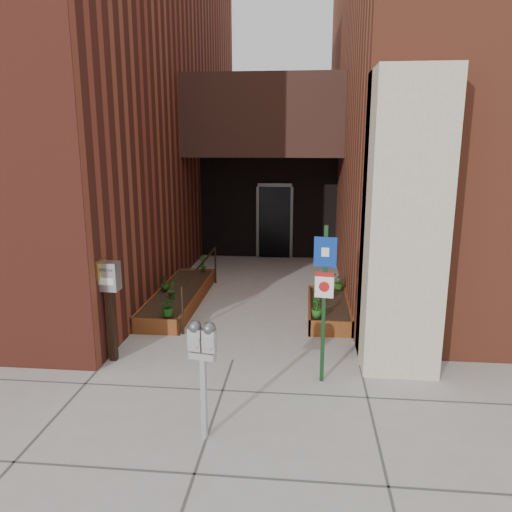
# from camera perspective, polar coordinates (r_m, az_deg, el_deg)

# --- Properties ---
(ground) EXTENTS (80.00, 80.00, 0.00)m
(ground) POSITION_cam_1_polar(r_m,az_deg,el_deg) (8.13, -2.68, -11.80)
(ground) COLOR #9E9991
(ground) RESTS_ON ground
(architecture) EXTENTS (20.00, 14.60, 10.00)m
(architecture) POSITION_cam_1_polar(r_m,az_deg,el_deg) (14.32, 0.57, 19.37)
(architecture) COLOR maroon
(architecture) RESTS_ON ground
(planter_left) EXTENTS (0.90, 3.60, 0.30)m
(planter_left) POSITION_cam_1_polar(r_m,az_deg,el_deg) (10.84, -8.75, -4.69)
(planter_left) COLOR brown
(planter_left) RESTS_ON ground
(planter_right) EXTENTS (0.80, 2.20, 0.30)m
(planter_right) POSITION_cam_1_polar(r_m,az_deg,el_deg) (10.05, 8.28, -6.11)
(planter_right) COLOR brown
(planter_right) RESTS_ON ground
(handrail) EXTENTS (0.04, 3.34, 0.90)m
(handrail) POSITION_cam_1_polar(r_m,az_deg,el_deg) (10.51, -6.30, -1.70)
(handrail) COLOR black
(handrail) RESTS_ON ground
(parking_meter) EXTENTS (0.34, 0.18, 1.46)m
(parking_meter) POSITION_cam_1_polar(r_m,az_deg,el_deg) (5.75, -6.13, -10.49)
(parking_meter) COLOR #B6B6B8
(parking_meter) RESTS_ON ground
(sign_post) EXTENTS (0.31, 0.10, 2.30)m
(sign_post) POSITION_cam_1_polar(r_m,az_deg,el_deg) (7.02, 7.81, -3.66)
(sign_post) COLOR #123316
(sign_post) RESTS_ON ground
(payment_dropbox) EXTENTS (0.33, 0.25, 1.61)m
(payment_dropbox) POSITION_cam_1_polar(r_m,az_deg,el_deg) (8.05, -16.40, -3.76)
(payment_dropbox) COLOR black
(payment_dropbox) RESTS_ON ground
(shrub_left_a) EXTENTS (0.44, 0.44, 0.38)m
(shrub_left_a) POSITION_cam_1_polar(r_m,az_deg,el_deg) (9.21, -9.95, -5.63)
(shrub_left_a) COLOR #1F5718
(shrub_left_a) RESTS_ON planter_left
(shrub_left_b) EXTENTS (0.20, 0.20, 0.32)m
(shrub_left_b) POSITION_cam_1_polar(r_m,az_deg,el_deg) (10.29, -9.66, -3.80)
(shrub_left_b) COLOR #285D1A
(shrub_left_b) RESTS_ON planter_left
(shrub_left_c) EXTENTS (0.24, 0.24, 0.32)m
(shrub_left_c) POSITION_cam_1_polar(r_m,az_deg,el_deg) (10.79, -10.41, -3.02)
(shrub_left_c) COLOR #215117
(shrub_left_c) RESTS_ON planter_left
(shrub_left_d) EXTENTS (0.30, 0.30, 0.41)m
(shrub_left_d) POSITION_cam_1_polar(r_m,az_deg,el_deg) (12.20, -6.07, -0.79)
(shrub_left_d) COLOR #275E1A
(shrub_left_d) RESTS_ON planter_left
(shrub_right_a) EXTENTS (0.21, 0.21, 0.38)m
(shrub_right_a) POSITION_cam_1_polar(r_m,az_deg,el_deg) (9.08, 7.00, -5.83)
(shrub_right_a) COLOR #235D1A
(shrub_right_a) RESTS_ON planter_right
(shrub_right_b) EXTENTS (0.27, 0.27, 0.36)m
(shrub_right_b) POSITION_cam_1_polar(r_m,az_deg,el_deg) (9.72, 6.93, -4.58)
(shrub_right_b) COLOR #17531A
(shrub_right_b) RESTS_ON planter_right
(shrub_right_c) EXTENTS (0.41, 0.41, 0.33)m
(shrub_right_c) POSITION_cam_1_polar(r_m,az_deg,el_deg) (10.83, 9.46, -2.92)
(shrub_right_c) COLOR #265317
(shrub_right_c) RESTS_ON planter_right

